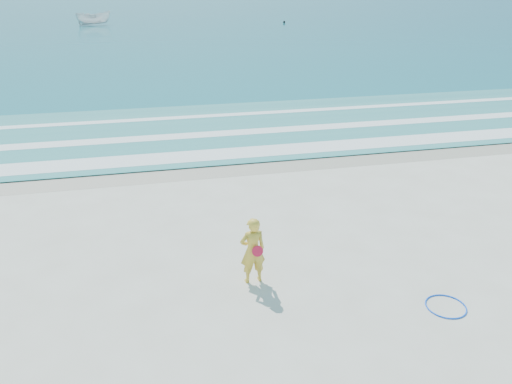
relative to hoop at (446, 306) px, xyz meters
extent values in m
plane|color=silver|center=(-3.73, 1.07, -0.02)|extent=(400.00, 400.00, 0.00)
cube|color=#B2A893|center=(-3.73, 10.07, -0.01)|extent=(400.00, 2.40, 0.00)
cube|color=#19727F|center=(-3.73, 106.07, 0.00)|extent=(400.00, 190.00, 0.04)
cube|color=#59B7AD|center=(-3.73, 15.07, 0.03)|extent=(400.00, 10.00, 0.01)
cube|color=white|center=(-3.73, 11.37, 0.04)|extent=(400.00, 1.40, 0.01)
cube|color=white|center=(-3.73, 14.27, 0.04)|extent=(400.00, 0.90, 0.01)
cube|color=white|center=(-3.73, 17.57, 0.04)|extent=(400.00, 0.60, 0.01)
torus|color=blue|center=(0.00, 0.00, 0.00)|extent=(1.20, 1.20, 0.03)
imported|color=silver|center=(-12.60, 73.02, 0.99)|extent=(5.17, 2.43, 1.93)
sphere|color=black|center=(15.76, 69.78, 0.21)|extent=(0.36, 0.36, 0.36)
imported|color=gold|center=(-4.05, 1.99, 0.84)|extent=(0.66, 0.47, 1.72)
cylinder|color=red|center=(-3.97, 1.81, 0.92)|extent=(0.27, 0.08, 0.27)
camera|label=1|loc=(-6.24, -8.13, 6.89)|focal=35.00mm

